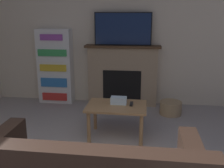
# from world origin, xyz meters

# --- Properties ---
(wall_back) EXTENTS (5.93, 0.06, 2.70)m
(wall_back) POSITION_xyz_m (0.00, 3.80, 1.35)
(wall_back) COLOR beige
(wall_back) RESTS_ON ground_plane
(fireplace) EXTENTS (1.39, 0.28, 1.13)m
(fireplace) POSITION_xyz_m (0.08, 3.66, 0.57)
(fireplace) COLOR tan
(fireplace) RESTS_ON ground_plane
(tv) EXTENTS (1.03, 0.03, 0.59)m
(tv) POSITION_xyz_m (0.08, 3.64, 1.43)
(tv) COLOR black
(tv) RESTS_ON fireplace
(coffee_table) EXTENTS (0.82, 0.57, 0.48)m
(coffee_table) POSITION_xyz_m (0.13, 2.25, 0.40)
(coffee_table) COLOR #A87A4C
(coffee_table) RESTS_ON ground_plane
(tissue_box) EXTENTS (0.22, 0.12, 0.10)m
(tissue_box) POSITION_xyz_m (0.15, 2.30, 0.53)
(tissue_box) COLOR silver
(tissue_box) RESTS_ON coffee_table
(remote_control) EXTENTS (0.04, 0.15, 0.02)m
(remote_control) POSITION_xyz_m (0.33, 2.30, 0.49)
(remote_control) COLOR black
(remote_control) RESTS_ON coffee_table
(bookshelf) EXTENTS (0.65, 0.29, 1.42)m
(bookshelf) POSITION_xyz_m (-1.22, 3.63, 0.71)
(bookshelf) COLOR white
(bookshelf) RESTS_ON ground_plane
(storage_basket) EXTENTS (0.37, 0.37, 0.22)m
(storage_basket) POSITION_xyz_m (0.96, 3.24, 0.11)
(storage_basket) COLOR tan
(storage_basket) RESTS_ON ground_plane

